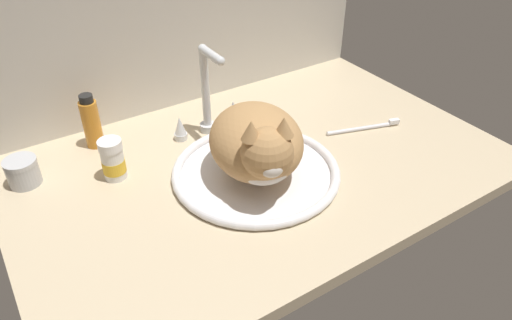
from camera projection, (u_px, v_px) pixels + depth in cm
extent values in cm
cube|color=#CCB793|center=(260.00, 168.00, 111.78)|extent=(109.69, 70.78, 3.00)
cube|color=beige|center=(183.00, 36.00, 125.37)|extent=(109.69, 2.40, 42.91)
torus|color=white|center=(256.00, 171.00, 106.53)|extent=(37.01, 37.01, 2.03)
cylinder|color=white|center=(256.00, 174.00, 106.94)|extent=(33.97, 33.97, 0.60)
cylinder|color=silver|center=(208.00, 127.00, 121.86)|extent=(4.00, 4.00, 1.88)
cylinder|color=silver|center=(205.00, 88.00, 115.61)|extent=(2.00, 2.00, 19.80)
sphere|color=silver|center=(203.00, 49.00, 109.90)|extent=(2.20, 2.20, 2.20)
cylinder|color=silver|center=(211.00, 55.00, 107.11)|extent=(2.00, 8.12, 2.00)
sphere|color=silver|center=(220.00, 61.00, 104.33)|extent=(2.10, 2.10, 2.10)
cylinder|color=silver|center=(181.00, 136.00, 118.62)|extent=(3.20, 3.20, 1.60)
cone|color=silver|center=(180.00, 125.00, 116.85)|extent=(2.88, 2.88, 4.55)
cylinder|color=silver|center=(234.00, 119.00, 125.26)|extent=(3.20, 3.20, 1.60)
cone|color=silver|center=(233.00, 109.00, 123.48)|extent=(2.88, 2.88, 4.55)
ellipsoid|color=tan|center=(256.00, 141.00, 101.97)|extent=(26.98, 29.82, 13.77)
sphere|color=tan|center=(267.00, 153.00, 92.16)|extent=(10.31, 10.31, 10.31)
cone|color=tan|center=(284.00, 126.00, 89.51)|extent=(3.92, 3.92, 3.87)
cone|color=tan|center=(251.00, 130.00, 88.42)|extent=(3.92, 3.92, 3.87)
ellipsoid|color=silver|center=(272.00, 169.00, 89.67)|extent=(5.14, 4.41, 3.30)
ellipsoid|color=silver|center=(265.00, 167.00, 95.53)|extent=(12.54, 10.20, 7.57)
cylinder|color=tan|center=(243.00, 127.00, 116.61)|extent=(7.15, 12.30, 3.20)
cylinder|color=white|center=(114.00, 163.00, 104.37)|extent=(4.84, 4.84, 7.37)
cylinder|color=gold|center=(114.00, 165.00, 104.71)|extent=(4.99, 4.99, 2.95)
cylinder|color=white|center=(110.00, 145.00, 101.65)|extent=(5.08, 5.08, 2.06)
cylinder|color=#C67A23|center=(92.00, 124.00, 113.54)|extent=(4.16, 4.16, 11.64)
cylinder|color=black|center=(86.00, 99.00, 109.67)|extent=(3.12, 3.12, 1.80)
cylinder|color=#B2B5BA|center=(23.00, 174.00, 103.27)|extent=(6.77, 6.77, 5.02)
cylinder|color=silver|center=(19.00, 162.00, 101.53)|extent=(6.90, 6.90, 1.00)
cylinder|color=silver|center=(359.00, 129.00, 122.01)|extent=(16.52, 6.03, 1.00)
cube|color=white|center=(394.00, 121.00, 123.80)|extent=(2.84, 1.92, 1.20)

